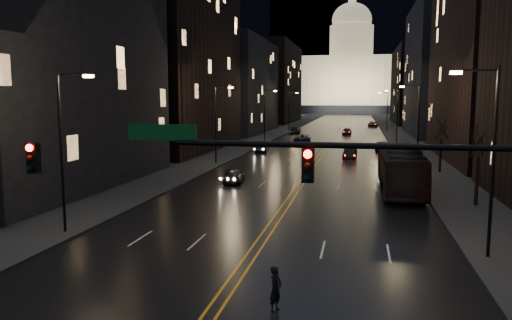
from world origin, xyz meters
The scene contains 33 objects.
road centered at (0.00, 130.00, 0.01)m, with size 20.00×320.00×0.02m, color black.
sidewalk_left centered at (-14.00, 130.00, 0.08)m, with size 8.00×320.00×0.16m, color black.
sidewalk_right centered at (14.00, 130.00, 0.08)m, with size 8.00×320.00×0.16m, color black.
center_line centered at (0.00, 130.00, 0.03)m, with size 0.62×320.00×0.01m, color orange.
building_left_near centered at (-21.00, 22.00, 11.00)m, with size 12.00×28.00×22.00m, color black.
building_left_mid centered at (-21.00, 54.00, 14.00)m, with size 12.00×30.00×28.00m, color black.
building_left_far centered at (-21.00, 92.00, 10.00)m, with size 12.00×34.00×20.00m, color black.
building_left_dist centered at (-21.00, 140.00, 12.00)m, with size 12.00×40.00×24.00m, color black.
building_right_mid centered at (21.00, 92.00, 13.00)m, with size 12.00×34.00×26.00m, color black.
building_right_dist centered at (21.00, 140.00, 11.00)m, with size 12.00×40.00×22.00m, color black.
mountain_ridge centered at (40.00, 380.00, 65.00)m, with size 520.00×60.00×130.00m, color black.
capitol centered at (0.00, 250.00, 17.15)m, with size 90.00×50.00×58.50m.
traffic_signal centered at (5.91, 0.00, 5.10)m, with size 17.29×0.45×7.00m.
streetlamp_right_near centered at (10.81, 10.00, 5.08)m, with size 2.13×0.25×9.00m.
streetlamp_left_near centered at (-10.81, 10.00, 5.08)m, with size 2.13×0.25×9.00m.
streetlamp_right_mid centered at (10.81, 40.00, 5.08)m, with size 2.13×0.25×9.00m.
streetlamp_left_mid centered at (-10.81, 40.00, 5.08)m, with size 2.13×0.25×9.00m.
streetlamp_right_far centered at (10.81, 70.00, 5.08)m, with size 2.13×0.25×9.00m.
streetlamp_left_far centered at (-10.81, 70.00, 5.08)m, with size 2.13×0.25×9.00m.
streetlamp_right_dist centered at (10.81, 100.00, 5.08)m, with size 2.13×0.25×9.00m.
streetlamp_left_dist centered at (-10.81, 100.00, 5.08)m, with size 2.13×0.25×9.00m.
tree_right_mid centered at (13.00, 22.00, 4.53)m, with size 2.40×2.40×6.65m.
tree_right_far centered at (13.00, 38.00, 4.53)m, with size 2.40×2.40×6.65m.
bus centered at (8.32, 27.03, 1.81)m, with size 3.04×12.99×3.62m, color black.
oncoming_car_a centered at (-5.95, 28.25, 0.68)m, with size 1.61×3.99×1.36m, color black.
oncoming_car_b centered at (-8.21, 53.16, 0.72)m, with size 1.52×4.36×1.44m, color black.
oncoming_car_c centered at (-4.23, 67.78, 0.82)m, with size 2.72×5.90×1.64m, color black.
oncoming_car_d centered at (-8.40, 90.85, 0.78)m, with size 2.18×5.37×1.56m, color black.
receding_car_a centered at (3.92, 47.76, 0.67)m, with size 1.42×4.08×1.35m, color black.
receding_car_b centered at (8.16, 57.03, 0.79)m, with size 1.87×4.65×1.58m, color black.
receding_car_c centered at (2.50, 89.60, 0.66)m, with size 1.85×4.56×1.32m, color black.
receding_car_d centered at (8.50, 120.94, 0.71)m, with size 2.35×5.10×1.42m, color black.
pedestrian_a centered at (2.17, 2.38, 0.82)m, with size 0.60×0.39×1.64m, color black.
Camera 1 is at (4.92, -14.39, 7.55)m, focal length 35.00 mm.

